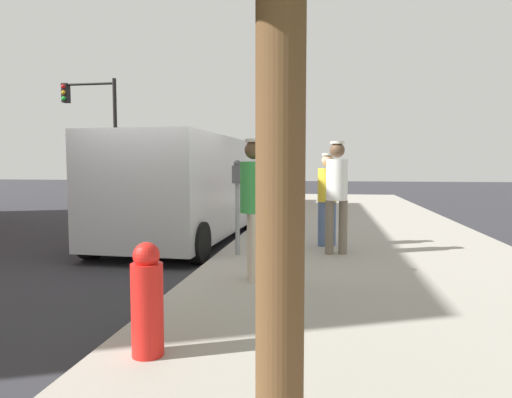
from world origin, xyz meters
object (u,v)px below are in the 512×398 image
(pedestrian_in_yellow, at_px, (327,193))
(parked_sedan_ahead, at_px, (251,187))
(pedestrian_in_red, at_px, (273,190))
(parked_van, at_px, (186,186))
(pedestrian_in_white, at_px, (337,189))
(pedestrian_in_green, at_px, (254,199))
(traffic_light_corner, at_px, (96,120))
(parking_meter_far, at_px, (277,180))
(fire_hydrant, at_px, (147,301))
(parking_meter_near, at_px, (237,191))

(pedestrian_in_yellow, bearing_deg, parked_sedan_ahead, 107.78)
(pedestrian_in_red, distance_m, pedestrian_in_yellow, 1.00)
(parked_van, bearing_deg, pedestrian_in_red, -34.49)
(pedestrian_in_yellow, bearing_deg, pedestrian_in_white, -78.40)
(pedestrian_in_green, height_order, traffic_light_corner, traffic_light_corner)
(pedestrian_in_white, distance_m, parked_sedan_ahead, 10.56)
(parking_meter_far, xyz_separation_m, fire_hydrant, (0.10, -9.48, -0.61))
(pedestrian_in_yellow, distance_m, parked_sedan_ahead, 9.81)
(parking_meter_far, distance_m, parked_van, 3.91)
(pedestrian_in_green, distance_m, traffic_light_corner, 15.20)
(pedestrian_in_white, distance_m, fire_hydrant, 4.46)
(pedestrian_in_white, relative_size, pedestrian_in_yellow, 1.10)
(pedestrian_in_white, relative_size, pedestrian_in_red, 1.04)
(traffic_light_corner, bearing_deg, parked_van, -52.20)
(parking_meter_far, bearing_deg, traffic_light_corner, 148.38)
(parking_meter_far, relative_size, traffic_light_corner, 0.29)
(parked_sedan_ahead, bearing_deg, pedestrian_in_green, -80.00)
(parking_meter_far, bearing_deg, pedestrian_in_white, -73.59)
(parked_van, distance_m, traffic_light_corner, 11.25)
(pedestrian_in_green, height_order, parked_sedan_ahead, pedestrian_in_green)
(pedestrian_in_red, bearing_deg, fire_hydrant, -95.13)
(pedestrian_in_yellow, bearing_deg, pedestrian_in_red, -155.72)
(pedestrian_in_red, distance_m, traffic_light_corner, 13.54)
(pedestrian_in_red, relative_size, fire_hydrant, 2.03)
(fire_hydrant, bearing_deg, traffic_light_corner, 119.82)
(traffic_light_corner, relative_size, fire_hydrant, 6.05)
(parking_meter_near, height_order, pedestrian_in_yellow, pedestrian_in_yellow)
(parking_meter_near, relative_size, pedestrian_in_green, 0.87)
(parking_meter_near, distance_m, pedestrian_in_white, 1.59)
(pedestrian_in_red, height_order, pedestrian_in_yellow, pedestrian_in_red)
(parking_meter_far, bearing_deg, parked_van, -112.52)
(parking_meter_far, height_order, pedestrian_in_green, pedestrian_in_green)
(traffic_light_corner, bearing_deg, fire_hydrant, -60.18)
(pedestrian_in_white, xyz_separation_m, parked_sedan_ahead, (-3.14, 10.07, -0.45))
(parking_meter_far, distance_m, pedestrian_in_white, 5.54)
(parked_van, bearing_deg, parked_sedan_ahead, 90.55)
(pedestrian_in_white, bearing_deg, traffic_light_corner, 133.35)
(parking_meter_near, relative_size, parked_sedan_ahead, 0.34)
(pedestrian_in_white, xyz_separation_m, parked_van, (-3.06, 1.69, -0.05))
(parking_meter_far, distance_m, pedestrian_in_red, 5.02)
(pedestrian_in_white, relative_size, fire_hydrant, 2.11)
(traffic_light_corner, bearing_deg, pedestrian_in_white, -46.65)
(parked_van, bearing_deg, traffic_light_corner, 127.80)
(parking_meter_near, distance_m, parked_van, 2.50)
(pedestrian_in_yellow, distance_m, fire_hydrant, 5.10)
(parking_meter_near, bearing_deg, traffic_light_corner, 127.63)
(parked_van, bearing_deg, pedestrian_in_green, -60.13)
(pedestrian_in_white, relative_size, pedestrian_in_green, 1.03)
(pedestrian_in_white, height_order, traffic_light_corner, traffic_light_corner)
(parking_meter_near, bearing_deg, pedestrian_in_red, 51.12)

